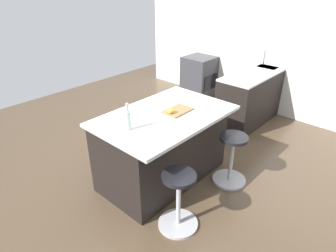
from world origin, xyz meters
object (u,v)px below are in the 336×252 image
(stool_middle, at_px, (178,202))
(cutting_board, at_px, (178,111))
(water_bottle, at_px, (128,120))
(apple_yellow, at_px, (171,110))
(stool_by_window, at_px, (231,161))
(oven_range, at_px, (199,77))
(kitchen_island, at_px, (162,146))

(stool_middle, distance_m, cutting_board, 1.13)
(stool_middle, xyz_separation_m, water_bottle, (0.03, -0.71, 0.75))
(cutting_board, height_order, apple_yellow, apple_yellow)
(stool_by_window, bearing_deg, stool_middle, 0.00)
(oven_range, bearing_deg, apple_yellow, 29.95)
(stool_middle, relative_size, cutting_board, 1.89)
(oven_range, xyz_separation_m, kitchen_island, (2.65, 1.40, 0.04))
(water_bottle, bearing_deg, apple_yellow, 171.43)
(kitchen_island, distance_m, cutting_board, 0.52)
(oven_range, distance_m, apple_yellow, 3.08)
(stool_by_window, relative_size, apple_yellow, 8.74)
(apple_yellow, bearing_deg, stool_by_window, 128.54)
(kitchen_island, bearing_deg, cutting_board, 148.05)
(stool_by_window, relative_size, stool_middle, 1.00)
(kitchen_island, xyz_separation_m, stool_by_window, (-0.53, 0.72, -0.16))
(oven_range, relative_size, stool_by_window, 1.31)
(cutting_board, bearing_deg, apple_yellow, 1.24)
(kitchen_island, bearing_deg, stool_middle, 54.03)
(water_bottle, bearing_deg, stool_middle, 92.40)
(cutting_board, bearing_deg, stool_by_window, 120.01)
(cutting_board, bearing_deg, stool_middle, 41.80)
(stool_middle, xyz_separation_m, apple_yellow, (-0.56, -0.62, 0.69))
(oven_range, relative_size, cutting_board, 2.47)
(apple_yellow, bearing_deg, oven_range, -150.05)
(stool_by_window, xyz_separation_m, water_bottle, (1.08, -0.71, 0.75))
(stool_middle, bearing_deg, apple_yellow, -132.22)
(cutting_board, bearing_deg, water_bottle, -6.78)
(water_bottle, bearing_deg, kitchen_island, -178.09)
(kitchen_island, xyz_separation_m, apple_yellow, (-0.03, 0.11, 0.53))
(kitchen_island, relative_size, water_bottle, 5.37)
(cutting_board, distance_m, apple_yellow, 0.14)
(cutting_board, relative_size, apple_yellow, 4.63)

